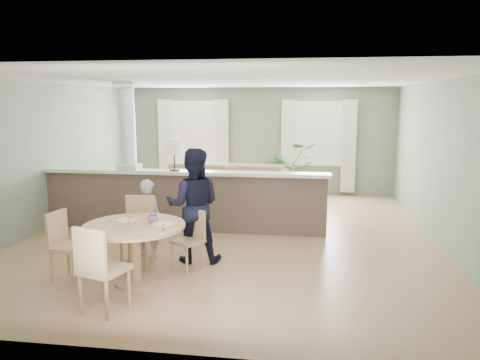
% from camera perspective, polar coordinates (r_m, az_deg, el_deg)
% --- Properties ---
extents(ground, '(8.00, 8.00, 0.00)m').
position_cam_1_polar(ground, '(8.39, -1.25, -6.71)').
color(ground, tan).
rests_on(ground, ground).
extents(room_shell, '(7.02, 8.02, 2.71)m').
position_cam_1_polar(room_shell, '(8.70, -0.80, 6.01)').
color(room_shell, gray).
rests_on(room_shell, ground).
extents(pony_wall, '(5.32, 0.38, 2.70)m').
position_cam_1_polar(pony_wall, '(8.63, -7.52, -1.51)').
color(pony_wall, brown).
rests_on(pony_wall, ground).
extents(sofa, '(3.46, 1.57, 0.98)m').
position_cam_1_polar(sofa, '(10.10, -2.56, -1.06)').
color(sofa, '#996F53').
rests_on(sofa, ground).
extents(houseplant, '(1.67, 1.62, 1.42)m').
position_cam_1_polar(houseplant, '(11.07, 5.78, 0.98)').
color(houseplant, '#2E6428').
rests_on(houseplant, ground).
extents(dining_table, '(1.31, 1.31, 0.89)m').
position_cam_1_polar(dining_table, '(6.22, -12.66, -6.76)').
color(dining_table, tan).
rests_on(dining_table, ground).
extents(chair_far_boy, '(0.47, 0.47, 0.98)m').
position_cam_1_polar(chair_far_boy, '(7.02, -12.29, -5.59)').
color(chair_far_boy, tan).
rests_on(chair_far_boy, ground).
extents(chair_far_man, '(0.52, 0.52, 0.84)m').
position_cam_1_polar(chair_far_man, '(6.71, -6.00, -6.84)').
color(chair_far_man, tan).
rests_on(chair_far_man, ground).
extents(chair_near, '(0.58, 0.58, 1.02)m').
position_cam_1_polar(chair_near, '(5.46, -16.84, -10.00)').
color(chair_near, tan).
rests_on(chair_near, ground).
extents(chair_side, '(0.48, 0.48, 0.92)m').
position_cam_1_polar(chair_side, '(6.67, -20.56, -7.10)').
color(chair_side, tan).
rests_on(chair_side, ground).
extents(child_person, '(0.49, 0.37, 1.20)m').
position_cam_1_polar(child_person, '(7.24, -11.14, -4.60)').
color(child_person, '#949599').
rests_on(child_person, ground).
extents(man_person, '(0.90, 0.74, 1.69)m').
position_cam_1_polar(man_person, '(6.90, -5.69, -3.10)').
color(man_person, black).
rests_on(man_person, ground).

